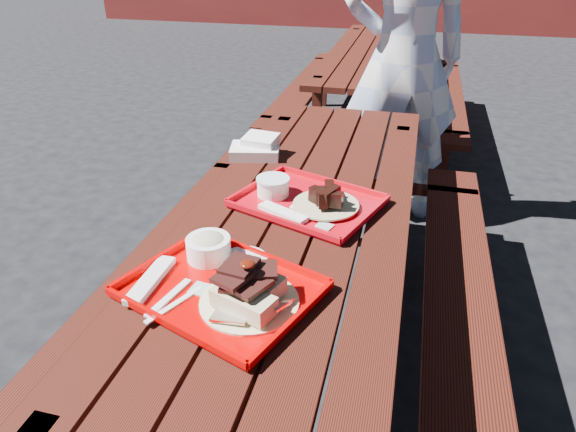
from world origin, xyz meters
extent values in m
plane|color=black|center=(0.00, 0.00, 0.00)|extent=(60.00, 60.00, 0.00)
cube|color=#41150C|center=(-0.30, 0.00, 0.73)|extent=(0.14, 2.40, 0.04)
cube|color=#41150C|center=(-0.15, 0.00, 0.73)|extent=(0.14, 2.40, 0.04)
cube|color=#41150C|center=(0.00, 0.00, 0.73)|extent=(0.14, 2.40, 0.04)
cube|color=#41150C|center=(0.15, 0.00, 0.73)|extent=(0.14, 2.40, 0.04)
cube|color=#41150C|center=(0.30, 0.00, 0.73)|extent=(0.14, 2.40, 0.04)
cube|color=#41150C|center=(-0.58, 0.00, 0.43)|extent=(0.25, 2.40, 0.04)
cube|color=#41150C|center=(-0.58, 0.84, 0.21)|extent=(0.06, 0.06, 0.42)
cube|color=#41150C|center=(0.58, 0.00, 0.43)|extent=(0.25, 2.40, 0.04)
cube|color=#41150C|center=(0.58, 0.84, 0.21)|extent=(0.06, 0.06, 0.42)
cube|color=#41150C|center=(-0.30, 0.96, 0.38)|extent=(0.06, 0.06, 0.75)
cube|color=#41150C|center=(0.30, 0.96, 0.38)|extent=(0.06, 0.06, 0.75)
cube|color=#41150C|center=(0.00, 0.96, 0.43)|extent=(1.40, 0.06, 0.04)
cube|color=#41150C|center=(-0.30, 2.80, 0.73)|extent=(0.14, 2.40, 0.04)
cube|color=#41150C|center=(-0.15, 2.80, 0.73)|extent=(0.14, 2.40, 0.04)
cube|color=#41150C|center=(0.00, 2.80, 0.73)|extent=(0.14, 2.40, 0.04)
cube|color=#41150C|center=(0.15, 2.80, 0.73)|extent=(0.14, 2.40, 0.04)
cube|color=#41150C|center=(0.30, 2.80, 0.73)|extent=(0.14, 2.40, 0.04)
cube|color=#41150C|center=(-0.58, 2.80, 0.43)|extent=(0.25, 2.40, 0.04)
cube|color=#41150C|center=(-0.58, 1.96, 0.21)|extent=(0.06, 0.06, 0.42)
cube|color=#41150C|center=(-0.58, 3.64, 0.21)|extent=(0.06, 0.06, 0.42)
cube|color=#41150C|center=(0.58, 2.80, 0.43)|extent=(0.25, 2.40, 0.04)
cube|color=#41150C|center=(0.58, 1.96, 0.21)|extent=(0.06, 0.06, 0.42)
cube|color=#41150C|center=(0.58, 3.64, 0.21)|extent=(0.06, 0.06, 0.42)
cube|color=#41150C|center=(-0.30, 1.84, 0.38)|extent=(0.06, 0.06, 0.75)
cube|color=#41150C|center=(0.30, 1.84, 0.38)|extent=(0.06, 0.06, 0.75)
cube|color=#41150C|center=(-0.30, 3.76, 0.38)|extent=(0.06, 0.06, 0.75)
cube|color=#41150C|center=(0.30, 3.76, 0.38)|extent=(0.06, 0.06, 0.75)
cube|color=#41150C|center=(0.00, 1.84, 0.43)|extent=(1.40, 0.06, 0.04)
cube|color=#41150C|center=(0.00, 3.76, 0.43)|extent=(1.40, 0.06, 0.04)
cube|color=#CB0000|center=(-0.10, -0.48, 0.76)|extent=(0.57, 0.50, 0.01)
cube|color=#CB0000|center=(-0.04, -0.31, 0.77)|extent=(0.44, 0.18, 0.02)
cube|color=#CB0000|center=(-0.16, -0.65, 0.77)|extent=(0.44, 0.18, 0.02)
cube|color=#CB0000|center=(0.12, -0.56, 0.77)|extent=(0.14, 0.34, 0.02)
cube|color=#CB0000|center=(-0.32, -0.40, 0.77)|extent=(0.14, 0.34, 0.02)
cylinder|color=beige|center=(-0.01, -0.51, 0.77)|extent=(0.26, 0.26, 0.01)
cube|color=#D2BD8C|center=(-0.01, -0.56, 0.80)|extent=(0.18, 0.13, 0.05)
cube|color=#D2BD8C|center=(-0.01, -0.47, 0.80)|extent=(0.18, 0.13, 0.05)
ellipsoid|color=#4A0F06|center=(-0.01, -0.51, 0.89)|extent=(0.04, 0.04, 0.02)
cylinder|color=white|center=(-0.19, -0.35, 0.79)|extent=(0.13, 0.13, 0.06)
ellipsoid|color=beige|center=(-0.19, -0.35, 0.81)|extent=(0.11, 0.11, 0.05)
cylinder|color=white|center=(-0.08, -0.34, 0.77)|extent=(0.13, 0.13, 0.01)
cube|color=white|center=(-0.29, -0.50, 0.77)|extent=(0.05, 0.21, 0.02)
cube|color=white|center=(-0.22, -0.55, 0.77)|extent=(0.06, 0.17, 0.01)
cube|color=white|center=(-0.19, -0.57, 0.77)|extent=(0.09, 0.17, 0.01)
cube|color=#B3C7C6|center=(-0.15, -0.50, 0.76)|extent=(0.06, 0.06, 0.00)
cube|color=red|center=(0.02, 0.06, 0.76)|extent=(0.55, 0.48, 0.01)
cube|color=red|center=(0.08, 0.23, 0.77)|extent=(0.43, 0.17, 0.02)
cube|color=red|center=(-0.04, -0.10, 0.77)|extent=(0.43, 0.17, 0.02)
cube|color=red|center=(0.23, -0.01, 0.77)|extent=(0.13, 0.33, 0.02)
cube|color=red|center=(-0.20, 0.14, 0.77)|extent=(0.13, 0.33, 0.02)
cube|color=white|center=(0.07, 0.05, 0.77)|extent=(0.20, 0.20, 0.01)
cylinder|color=tan|center=(0.09, 0.04, 0.77)|extent=(0.23, 0.23, 0.01)
cylinder|color=white|center=(-0.12, 0.09, 0.79)|extent=(0.11, 0.11, 0.06)
cylinder|color=white|center=(-0.12, 0.09, 0.82)|extent=(0.12, 0.12, 0.01)
cube|color=white|center=(-0.04, -0.05, 0.77)|extent=(0.19, 0.12, 0.02)
cube|color=silver|center=(0.11, -0.09, 0.76)|extent=(0.06, 0.06, 0.00)
cube|color=white|center=(-0.29, 0.44, 0.77)|extent=(0.23, 0.19, 0.05)
cube|color=white|center=(-0.28, 0.47, 0.81)|extent=(0.15, 0.13, 0.04)
imported|color=#AAB9DF|center=(0.25, 1.49, 0.96)|extent=(0.81, 0.65, 1.93)
camera|label=1|loc=(0.34, -1.49, 1.60)|focal=32.00mm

